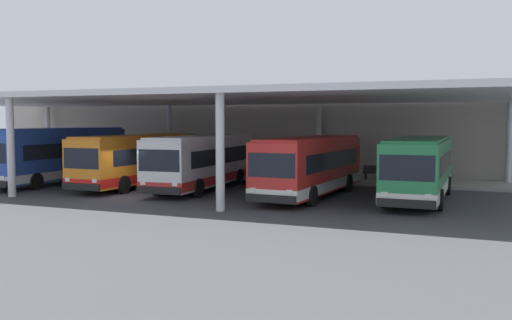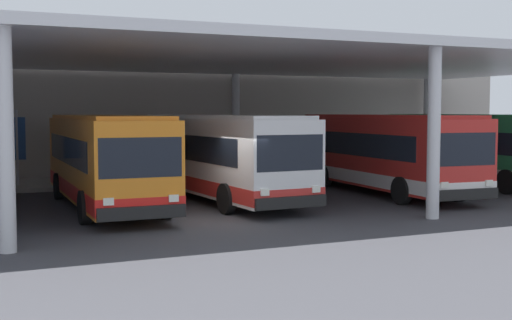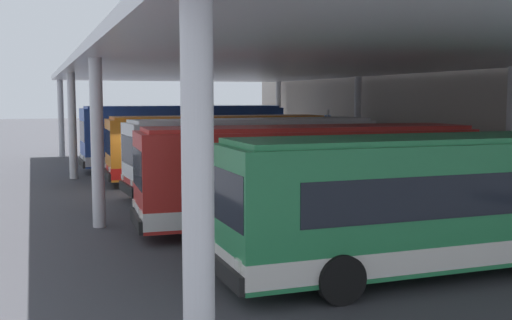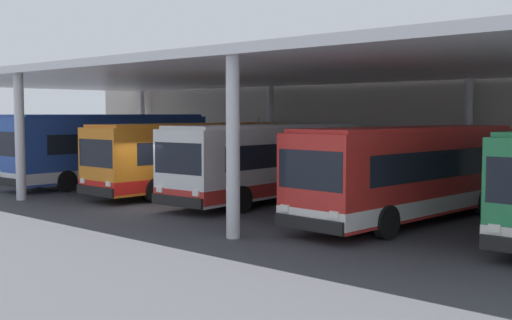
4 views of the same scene
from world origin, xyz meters
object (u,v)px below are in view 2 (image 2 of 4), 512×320
object	(u,v)px
bus_far_bay	(383,152)
banner_sign	(17,143)
bus_second_bay	(105,160)
bench_waiting	(325,161)
bus_middle_bay	(220,156)
trash_bin	(270,163)
bus_departing	(475,148)

from	to	relation	value
bus_far_bay	banner_sign	bearing A→B (deg)	151.28
bus_second_bay	bench_waiting	world-z (taller)	bus_second_bay
bus_far_bay	banner_sign	distance (m)	15.32
bus_middle_bay	bus_far_bay	distance (m)	6.86
banner_sign	bus_far_bay	bearing A→B (deg)	-28.72
bus_middle_bay	trash_bin	world-z (taller)	bus_middle_bay
bus_middle_bay	trash_bin	distance (m)	9.59
bench_waiting	bus_second_bay	bearing A→B (deg)	-149.25
bus_second_bay	bus_far_bay	xyz separation A→B (m)	(11.12, -0.42, 0.00)
bus_middle_bay	bench_waiting	xyz separation A→B (m)	(8.85, 7.61, -0.99)
bus_middle_bay	bus_departing	size ratio (longest dim) A/B	1.01
bus_departing	bench_waiting	xyz separation A→B (m)	(-3.47, 7.40, -0.99)
bus_second_bay	bus_middle_bay	size ratio (longest dim) A/B	0.99
bus_departing	banner_sign	size ratio (longest dim) A/B	3.29
trash_bin	banner_sign	bearing A→B (deg)	-175.59
bus_departing	trash_bin	distance (m)	10.06
bench_waiting	banner_sign	distance (m)	15.54
bus_second_bay	bench_waiting	bearing A→B (deg)	30.75
bus_second_bay	bus_middle_bay	world-z (taller)	same
bus_second_bay	bus_middle_bay	bearing A→B (deg)	2.76
bus_second_bay	bench_waiting	distance (m)	15.33
bus_far_bay	trash_bin	bearing A→B (deg)	98.06
bus_second_bay	banner_sign	world-z (taller)	banner_sign
bench_waiting	trash_bin	world-z (taller)	trash_bin
bus_far_bay	bench_waiting	world-z (taller)	bus_far_bay
trash_bin	banner_sign	size ratio (longest dim) A/B	0.31
bus_far_bay	bus_second_bay	bearing A→B (deg)	177.84
banner_sign	bus_middle_bay	bearing A→B (deg)	-45.56
banner_sign	bus_departing	bearing A→B (deg)	-19.02
bus_second_bay	bus_far_bay	bearing A→B (deg)	-2.16
bus_far_bay	bus_departing	world-z (taller)	same
bench_waiting	banner_sign	bearing A→B (deg)	-176.75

